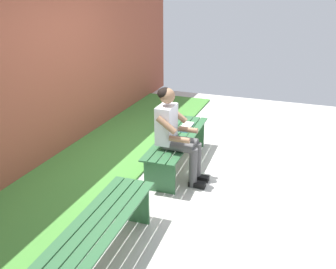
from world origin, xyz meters
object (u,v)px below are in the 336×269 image
object	(u,v)px
bench_far	(95,238)
book_open	(186,127)
person_seated	(175,131)
apple	(175,132)
bench_near	(178,143)

from	to	relation	value
bench_far	book_open	bearing A→B (deg)	179.99
person_seated	apple	size ratio (longest dim) A/B	16.13
person_seated	book_open	world-z (taller)	person_seated
bench_near	person_seated	size ratio (longest dim) A/B	1.42
bench_far	apple	bearing A→B (deg)	-178.71
bench_near	book_open	size ratio (longest dim) A/B	4.34
bench_far	book_open	world-z (taller)	book_open
bench_near	bench_far	world-z (taller)	same
bench_near	bench_far	xyz separation A→B (m)	(2.28, 0.00, 0.00)
apple	book_open	world-z (taller)	apple
book_open	apple	bearing A→B (deg)	-11.44
apple	person_seated	bearing A→B (deg)	18.90
person_seated	apple	bearing A→B (deg)	-161.10
person_seated	book_open	bearing A→B (deg)	-172.52
person_seated	bench_near	bearing A→B (deg)	-165.66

